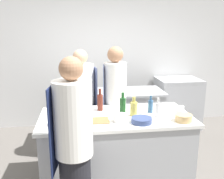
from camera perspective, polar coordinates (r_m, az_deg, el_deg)
name	(u,v)px	position (r m, az deg, el deg)	size (l,w,h in m)	color
wall_back	(100,57)	(5.08, -2.78, 7.39)	(8.00, 0.06, 2.80)	silver
prep_counter	(116,149)	(3.31, 0.86, -13.45)	(1.88, 0.90, 0.92)	#A8AAAF
pass_counter	(110,117)	(4.41, -0.52, -6.23)	(1.86, 0.69, 0.92)	#A8AAAF
oven_range	(177,103)	(5.25, 14.65, -2.93)	(0.83, 0.69, 0.99)	#A8AAAF
chef_at_prep_near	(74,147)	(2.46, -8.72, -12.94)	(0.39, 0.38, 1.74)	black
chef_at_stove	(82,106)	(3.81, -6.89, -3.68)	(0.42, 0.41, 1.68)	black
chef_at_pass_far	(115,104)	(3.69, 0.67, -3.41)	(0.35, 0.34, 1.73)	black
bottle_olive_oil	(158,109)	(3.11, 10.41, -4.47)	(0.06, 0.06, 0.24)	silver
bottle_vinegar	(100,102)	(3.29, -2.73, -2.83)	(0.08, 0.08, 0.29)	#5B2319
bottle_wine	(150,106)	(3.25, 8.79, -3.71)	(0.06, 0.06, 0.22)	#2D5175
bottle_cooking_oil	(134,108)	(3.11, 4.99, -4.28)	(0.09, 0.09, 0.24)	#B2A84C
bottle_sauce	(123,104)	(3.21, 2.47, -3.44)	(0.08, 0.08, 0.26)	#19471E
bowl_mixing_large	(184,118)	(3.04, 16.03, -6.26)	(0.20, 0.20, 0.08)	tan
bowl_prep_small	(120,118)	(2.92, 1.95, -6.54)	(0.17, 0.17, 0.09)	white
bowl_ceramic_blue	(61,121)	(2.89, -11.59, -7.08)	(0.22, 0.22, 0.09)	navy
bowl_wooden_salad	(142,120)	(2.91, 6.79, -7.00)	(0.24, 0.24, 0.06)	navy
cup	(181,109)	(3.36, 15.54, -4.33)	(0.07, 0.07, 0.08)	white
cutting_board	(93,121)	(2.95, -4.45, -7.16)	(0.38, 0.22, 0.01)	olive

